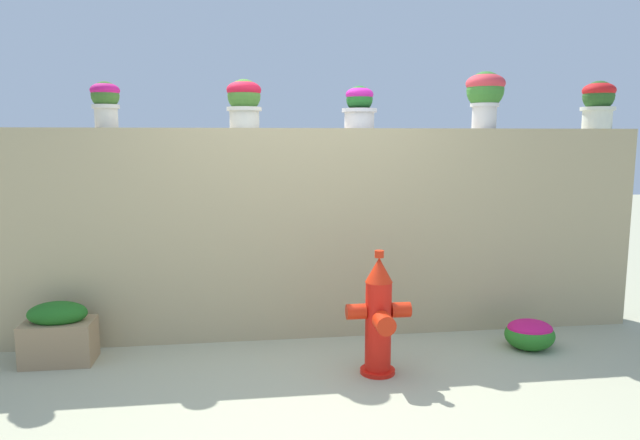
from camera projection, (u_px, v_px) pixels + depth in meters
ground_plane at (319, 391)px, 3.81m from camera, size 24.00×24.00×0.00m
stone_wall at (301, 233)px, 4.83m from camera, size 5.84×0.29×1.75m
potted_plant_1 at (105, 100)px, 4.51m from camera, size 0.23×0.23×0.36m
potted_plant_2 at (244, 100)px, 4.61m from camera, size 0.28×0.28×0.39m
potted_plant_3 at (359, 106)px, 4.78m from camera, size 0.29×0.29×0.35m
potted_plant_4 at (485, 92)px, 4.89m from camera, size 0.33×0.33×0.48m
potted_plant_5 at (598, 101)px, 4.98m from camera, size 0.29×0.29×0.41m
fire_hydrant at (379, 318)px, 4.04m from camera, size 0.46×0.37×0.89m
flower_bush_left at (530, 333)px, 4.58m from camera, size 0.40×0.36×0.24m
planter_box at (59, 334)px, 4.27m from camera, size 0.51×0.30×0.47m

